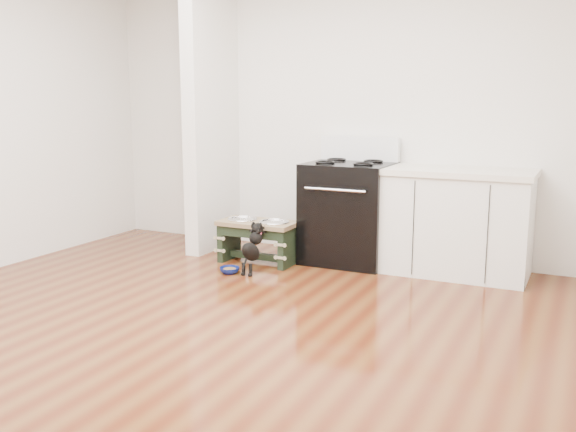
# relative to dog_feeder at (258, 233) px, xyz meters

# --- Properties ---
(ground) EXTENTS (5.00, 5.00, 0.00)m
(ground) POSITION_rel_dog_feeder_xyz_m (0.49, -1.76, -0.28)
(ground) COLOR #4B1D0D
(ground) RESTS_ON ground
(room_shell) EXTENTS (5.00, 5.00, 5.00)m
(room_shell) POSITION_rel_dog_feeder_xyz_m (0.49, -1.76, 1.34)
(room_shell) COLOR silver
(room_shell) RESTS_ON ground
(partition_wall) EXTENTS (0.15, 0.80, 2.70)m
(partition_wall) POSITION_rel_dog_feeder_xyz_m (-0.69, 0.34, 1.07)
(partition_wall) COLOR silver
(partition_wall) RESTS_ON ground
(oven_range) EXTENTS (0.76, 0.69, 1.14)m
(oven_range) POSITION_rel_dog_feeder_xyz_m (0.74, 0.40, 0.20)
(oven_range) COLOR black
(oven_range) RESTS_ON ground
(cabinet_run) EXTENTS (1.24, 0.64, 0.91)m
(cabinet_run) POSITION_rel_dog_feeder_xyz_m (1.72, 0.41, 0.17)
(cabinet_run) COLOR silver
(cabinet_run) RESTS_ON ground
(dog_feeder) EXTENTS (0.71, 0.38, 0.41)m
(dog_feeder) POSITION_rel_dog_feeder_xyz_m (0.00, 0.00, 0.00)
(dog_feeder) COLOR black
(dog_feeder) RESTS_ON ground
(puppy) EXTENTS (0.12, 0.37, 0.43)m
(puppy) POSITION_rel_dog_feeder_xyz_m (0.13, -0.33, -0.04)
(puppy) COLOR black
(puppy) RESTS_ON ground
(floor_bowl) EXTENTS (0.23, 0.23, 0.05)m
(floor_bowl) POSITION_rel_dog_feeder_xyz_m (-0.05, -0.44, -0.25)
(floor_bowl) COLOR #0C1655
(floor_bowl) RESTS_ON ground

